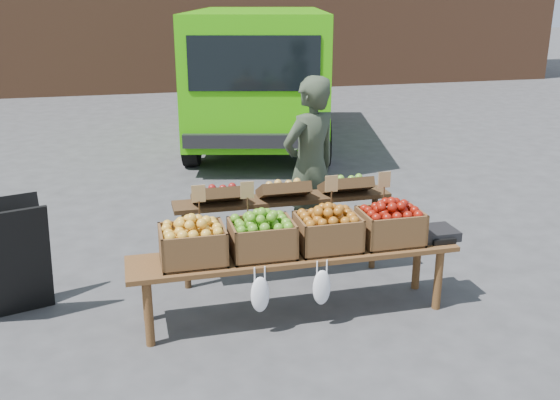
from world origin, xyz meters
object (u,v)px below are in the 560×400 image
object	(u,v)px
chalkboard_sign	(7,259)
display_bench	(295,283)
vendor	(310,167)
back_table	(283,226)
crate_russet_pears	(262,239)
crate_green_apples	(390,226)
crate_golden_apples	(193,245)
delivery_van	(259,78)
crate_red_apples	(328,232)
weighing_scale	(435,233)

from	to	relation	value
chalkboard_sign	display_bench	distance (m)	2.37
vendor	back_table	size ratio (longest dim) A/B	0.87
crate_russet_pears	chalkboard_sign	bearing A→B (deg)	163.50
vendor	back_table	bearing A→B (deg)	27.72
crate_green_apples	display_bench	bearing A→B (deg)	180.00
chalkboard_sign	crate_golden_apples	distance (m)	1.59
display_bench	crate_golden_apples	bearing A→B (deg)	180.00
chalkboard_sign	crate_russet_pears	xyz separation A→B (m)	(2.01, -0.60, 0.22)
chalkboard_sign	delivery_van	bearing A→B (deg)	43.10
crate_russet_pears	crate_green_apples	size ratio (longest dim) A/B	1.00
display_bench	crate_red_apples	distance (m)	0.51
chalkboard_sign	weighing_scale	size ratio (longest dim) A/B	2.90
crate_golden_apples	vendor	bearing A→B (deg)	43.52
crate_green_apples	weighing_scale	distance (m)	0.44
vendor	weighing_scale	bearing A→B (deg)	95.91
delivery_van	chalkboard_sign	distance (m)	6.66
chalkboard_sign	crate_green_apples	xyz separation A→B (m)	(3.11, -0.60, 0.22)
crate_golden_apples	chalkboard_sign	bearing A→B (deg)	157.81
weighing_scale	crate_green_apples	bearing A→B (deg)	180.00
delivery_van	crate_red_apples	size ratio (longest dim) A/B	10.26
crate_russet_pears	crate_green_apples	xyz separation A→B (m)	(1.10, 0.00, 0.00)
chalkboard_sign	vendor	bearing A→B (deg)	-2.82
crate_red_apples	weighing_scale	distance (m)	0.98
chalkboard_sign	crate_golden_apples	world-z (taller)	chalkboard_sign
delivery_van	vendor	distance (m)	5.08
delivery_van	weighing_scale	world-z (taller)	delivery_van
delivery_van	display_bench	size ratio (longest dim) A/B	1.90
crate_golden_apples	crate_red_apples	size ratio (longest dim) A/B	1.00
crate_russet_pears	crate_red_apples	xyz separation A→B (m)	(0.55, 0.00, 0.00)
display_bench	weighing_scale	size ratio (longest dim) A/B	7.94
back_table	crate_green_apples	distance (m)	1.05
back_table	crate_russet_pears	bearing A→B (deg)	-116.66
display_bench	crate_green_apples	distance (m)	0.93
vendor	crate_golden_apples	world-z (taller)	vendor
delivery_van	crate_russet_pears	bearing A→B (deg)	-88.20
vendor	back_table	distance (m)	0.79
back_table	crate_red_apples	distance (m)	0.77
delivery_van	weighing_scale	size ratio (longest dim) A/B	15.08
back_table	crate_russet_pears	world-z (taller)	back_table
display_bench	crate_green_apples	bearing A→B (deg)	0.00
display_bench	crate_green_apples	xyz separation A→B (m)	(0.82, 0.00, 0.42)
display_bench	crate_green_apples	size ratio (longest dim) A/B	5.40
delivery_van	crate_russet_pears	world-z (taller)	delivery_van
vendor	crate_golden_apples	xyz separation A→B (m)	(-1.33, -1.26, -0.20)
back_table	crate_golden_apples	xyz separation A→B (m)	(-0.91, -0.72, 0.19)
chalkboard_sign	crate_golden_apples	xyz separation A→B (m)	(1.46, -0.60, 0.22)
chalkboard_sign	display_bench	world-z (taller)	chalkboard_sign
back_table	display_bench	size ratio (longest dim) A/B	0.78
display_bench	crate_red_apples	world-z (taller)	crate_red_apples
delivery_van	crate_red_apples	distance (m)	6.37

